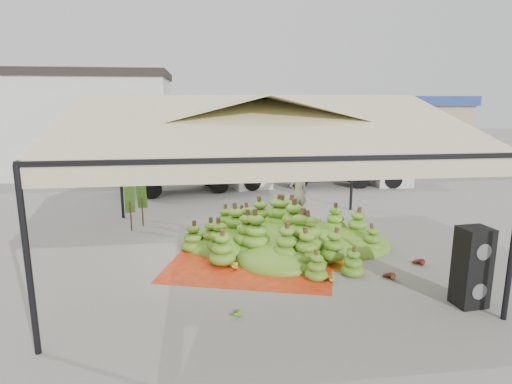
{
  "coord_description": "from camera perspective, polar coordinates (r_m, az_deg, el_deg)",
  "views": [
    {
      "loc": [
        -1.41,
        -10.44,
        3.89
      ],
      "look_at": [
        0.2,
        1.5,
        1.3
      ],
      "focal_mm": 30.0,
      "sensor_mm": 36.0,
      "label": 1
    }
  ],
  "objects": [
    {
      "name": "ground",
      "position": [
        11.23,
        0.01,
        -8.13
      ],
      "size": [
        90.0,
        90.0,
        0.0
      ],
      "primitive_type": "plane",
      "color": "slate",
      "rests_on": "ground"
    },
    {
      "name": "canopy_tent",
      "position": [
        10.55,
        0.01,
        8.92
      ],
      "size": [
        8.1,
        8.1,
        4.0
      ],
      "color": "black",
      "rests_on": "ground"
    },
    {
      "name": "building_white",
      "position": [
        25.93,
        -27.32,
        8.21
      ],
      "size": [
        14.3,
        6.3,
        5.4
      ],
      "color": "silver",
      "rests_on": "ground"
    },
    {
      "name": "building_tan",
      "position": [
        26.14,
        18.39,
        7.54
      ],
      "size": [
        6.3,
        5.3,
        4.1
      ],
      "color": "tan",
      "rests_on": "ground"
    },
    {
      "name": "tarp_left",
      "position": [
        11.86,
        1.58,
        -6.99
      ],
      "size": [
        4.46,
        4.31,
        0.01
      ],
      "primitive_type": "cube",
      "rotation": [
        0.0,
        0.0,
        -0.18
      ],
      "color": "#CF6013",
      "rests_on": "ground"
    },
    {
      "name": "tarp_right",
      "position": [
        11.05,
        -0.26,
        -8.45
      ],
      "size": [
        4.9,
        5.03,
        0.01
      ],
      "primitive_type": "cube",
      "rotation": [
        0.0,
        0.0,
        -0.29
      ],
      "color": "#CD4913",
      "rests_on": "ground"
    },
    {
      "name": "banana_heap",
      "position": [
        11.64,
        4.68,
        -4.19
      ],
      "size": [
        6.57,
        5.7,
        1.26
      ],
      "primitive_type": "ellipsoid",
      "rotation": [
        0.0,
        0.0,
        0.16
      ],
      "color": "#3F7718",
      "rests_on": "ground"
    },
    {
      "name": "hand_yellow_a",
      "position": [
        10.2,
        -3.47,
        -9.66
      ],
      "size": [
        0.51,
        0.43,
        0.21
      ],
      "primitive_type": "ellipsoid",
      "rotation": [
        0.0,
        0.0,
        0.1
      ],
      "color": "gold",
      "rests_on": "ground"
    },
    {
      "name": "hand_yellow_b",
      "position": [
        9.64,
        9.5,
        -11.23
      ],
      "size": [
        0.44,
        0.37,
        0.19
      ],
      "primitive_type": "ellipsoid",
      "rotation": [
        0.0,
        0.0,
        -0.05
      ],
      "color": "gold",
      "rests_on": "ground"
    },
    {
      "name": "hand_red_a",
      "position": [
        10.03,
        17.0,
        -10.57
      ],
      "size": [
        0.54,
        0.46,
        0.22
      ],
      "primitive_type": "ellipsoid",
      "rotation": [
        0.0,
        0.0,
        0.11
      ],
      "color": "#5B2B14",
      "rests_on": "ground"
    },
    {
      "name": "hand_red_b",
      "position": [
        11.07,
        20.63,
        -8.64
      ],
      "size": [
        0.54,
        0.46,
        0.23
      ],
      "primitive_type": "ellipsoid",
      "rotation": [
        0.0,
        0.0,
        0.11
      ],
      "color": "maroon",
      "rests_on": "ground"
    },
    {
      "name": "hand_green",
      "position": [
        8.18,
        -3.0,
        -15.62
      ],
      "size": [
        0.41,
        0.34,
        0.17
      ],
      "primitive_type": "ellipsoid",
      "rotation": [
        0.0,
        0.0,
        -0.08
      ],
      "color": "#42801A",
      "rests_on": "ground"
    },
    {
      "name": "hanging_bunches",
      "position": [
        10.7,
        2.82,
        5.29
      ],
      "size": [
        4.74,
        0.24,
        0.2
      ],
      "color": "#3D851B",
      "rests_on": "ground"
    },
    {
      "name": "speaker_stack",
      "position": [
        9.24,
        26.84,
        -8.91
      ],
      "size": [
        0.61,
        0.54,
        1.56
      ],
      "rotation": [
        0.0,
        0.0,
        0.09
      ],
      "color": "black",
      "rests_on": "ground"
    },
    {
      "name": "banana_leaves",
      "position": [
        13.66,
        -15.53,
        -4.87
      ],
      "size": [
        0.96,
        1.36,
        3.7
      ],
      "primitive_type": null,
      "color": "#35701D",
      "rests_on": "ground"
    },
    {
      "name": "vendor",
      "position": [
        14.37,
        5.65,
        -0.17
      ],
      "size": [
        0.65,
        0.46,
        1.68
      ],
      "primitive_type": "imported",
      "rotation": [
        0.0,
        0.0,
        3.23
      ],
      "color": "gray",
      "rests_on": "ground"
    },
    {
      "name": "truck_left",
      "position": [
        18.91,
        -6.46,
        4.03
      ],
      "size": [
        6.21,
        3.32,
        2.03
      ],
      "rotation": [
        0.0,
        0.0,
        0.23
      ],
      "color": "#4C3219",
      "rests_on": "ground"
    },
    {
      "name": "truck_right",
      "position": [
        20.4,
        12.58,
        4.35
      ],
      "size": [
        5.98,
        2.52,
        2.0
      ],
      "rotation": [
        0.0,
        0.0,
        -0.1
      ],
      "color": "#4A3518",
      "rests_on": "ground"
    }
  ]
}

